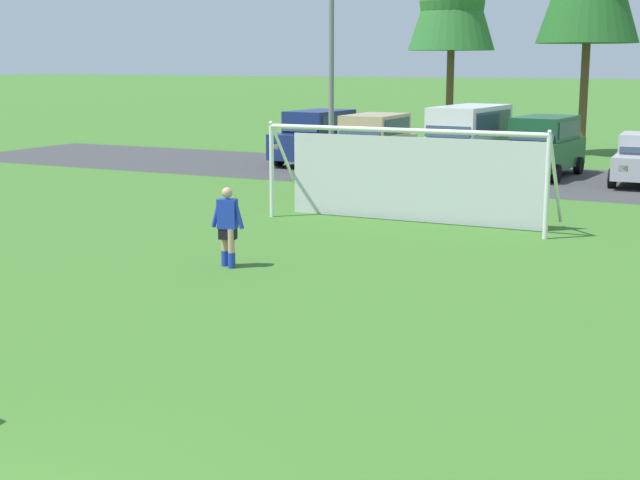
% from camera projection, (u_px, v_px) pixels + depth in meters
% --- Properties ---
extents(ground_plane, '(400.00, 400.00, 0.00)m').
position_uv_depth(ground_plane, '(463.00, 246.00, 20.88)').
color(ground_plane, '#3D7028').
extents(parking_lot_strip, '(52.00, 8.40, 0.01)m').
position_uv_depth(parking_lot_strip, '(576.00, 182.00, 31.81)').
color(parking_lot_strip, '#3D3D3F').
rests_on(parking_lot_strip, ground).
extents(soccer_goal, '(7.46, 2.10, 2.57)m').
position_uv_depth(soccer_goal, '(411.00, 173.00, 23.77)').
color(soccer_goal, white).
rests_on(soccer_goal, ground).
extents(player_defender_far, '(0.75, 0.32, 1.64)m').
position_uv_depth(player_defender_far, '(228.00, 227.00, 18.66)').
color(player_defender_far, tan).
rests_on(player_defender_far, ground).
extents(parked_car_slot_far_left, '(2.36, 4.71, 2.16)m').
position_uv_depth(parked_car_slot_far_left, '(318.00, 137.00, 37.28)').
color(parked_car_slot_far_left, navy).
rests_on(parked_car_slot_far_left, ground).
extents(parked_car_slot_left, '(2.23, 4.65, 2.16)m').
position_uv_depth(parked_car_slot_left, '(374.00, 143.00, 34.53)').
color(parked_car_slot_left, tan).
rests_on(parked_car_slot_left, ground).
extents(parked_car_slot_center_left, '(2.41, 4.91, 2.52)m').
position_uv_depth(parked_car_slot_center_left, '(468.00, 139.00, 33.61)').
color(parked_car_slot_center_left, silver).
rests_on(parked_car_slot_center_left, ground).
extents(parked_car_slot_center, '(2.38, 4.72, 2.16)m').
position_uv_depth(parked_car_slot_center, '(543.00, 146.00, 33.28)').
color(parked_car_slot_center, '#194C2D').
rests_on(parked_car_slot_center, ground).
extents(street_lamp, '(2.00, 0.32, 7.21)m').
position_uv_depth(street_lamp, '(336.00, 73.00, 30.56)').
color(street_lamp, slate).
rests_on(street_lamp, ground).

